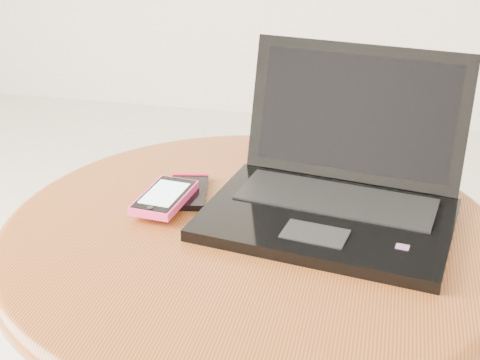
# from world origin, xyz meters

# --- Properties ---
(table) EXTENTS (0.68, 0.68, 0.54)m
(table) POSITION_xyz_m (0.03, 0.11, 0.42)
(table) COLOR #562711
(table) RESTS_ON ground
(laptop) EXTENTS (0.36, 0.32, 0.21)m
(laptop) POSITION_xyz_m (0.14, 0.18, 0.57)
(laptop) COLOR black
(laptop) RESTS_ON table
(phone_black) EXTENTS (0.07, 0.11, 0.01)m
(phone_black) POSITION_xyz_m (-0.07, 0.18, 0.54)
(phone_black) COLOR black
(phone_black) RESTS_ON table
(phone_pink) EXTENTS (0.07, 0.11, 0.01)m
(phone_pink) POSITION_xyz_m (-0.09, 0.14, 0.55)
(phone_pink) COLOR #FA397B
(phone_pink) RESTS_ON phone_black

